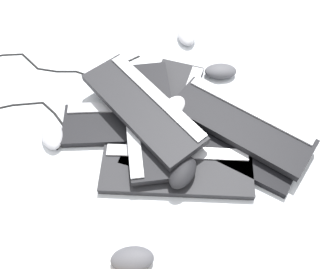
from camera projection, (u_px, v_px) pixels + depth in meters
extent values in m
plane|color=silver|center=(187.00, 126.00, 1.19)|extent=(3.20, 3.20, 0.00)
cube|color=black|center=(134.00, 123.00, 1.18)|extent=(0.46, 0.23, 0.02)
cube|color=silver|center=(133.00, 106.00, 1.20)|extent=(0.42, 0.12, 0.01)
cube|color=#232326|center=(177.00, 172.00, 1.08)|extent=(0.45, 0.19, 0.02)
cube|color=silver|center=(177.00, 152.00, 1.10)|extent=(0.42, 0.08, 0.01)
cube|color=black|center=(226.00, 144.00, 1.14)|extent=(0.46, 0.30, 0.02)
cube|color=#B2B5BA|center=(234.00, 128.00, 1.15)|extent=(0.40, 0.19, 0.01)
cube|color=#232326|center=(165.00, 113.00, 1.20)|extent=(0.21, 0.46, 0.02)
cube|color=silver|center=(181.00, 115.00, 1.18)|extent=(0.10, 0.42, 0.01)
cube|color=black|center=(150.00, 118.00, 1.15)|extent=(0.27, 0.46, 0.02)
cube|color=#B2B5BA|center=(132.00, 117.00, 1.14)|extent=(0.15, 0.41, 0.01)
cube|color=black|center=(241.00, 124.00, 1.14)|extent=(0.46, 0.33, 0.02)
cube|color=silver|center=(251.00, 109.00, 1.15)|extent=(0.39, 0.22, 0.01)
cube|color=#232326|center=(142.00, 108.00, 1.14)|extent=(0.43, 0.40, 0.02)
cube|color=silver|center=(156.00, 95.00, 1.15)|extent=(0.34, 0.31, 0.01)
ellipsoid|color=silver|center=(172.00, 109.00, 1.16)|extent=(0.11, 0.13, 0.04)
ellipsoid|color=#4C4C51|center=(155.00, 107.00, 1.17)|extent=(0.13, 0.12, 0.04)
ellipsoid|color=#4C4C51|center=(152.00, 103.00, 1.18)|extent=(0.11, 0.07, 0.04)
ellipsoid|color=#B7B7BC|center=(186.00, 35.00, 1.39)|extent=(0.09, 0.12, 0.04)
ellipsoid|color=#B7B7BC|center=(52.00, 135.00, 1.15)|extent=(0.11, 0.13, 0.04)
ellipsoid|color=#4C4C51|center=(221.00, 71.00, 1.29)|extent=(0.12, 0.08, 0.04)
ellipsoid|color=#4C4C51|center=(132.00, 259.00, 0.94)|extent=(0.12, 0.09, 0.04)
ellipsoid|color=black|center=(183.00, 172.00, 1.04)|extent=(0.10, 0.13, 0.04)
cylinder|color=black|center=(62.00, 140.00, 1.16)|extent=(0.02, 0.07, 0.01)
cylinder|color=black|center=(61.00, 122.00, 1.19)|extent=(0.07, 0.07, 0.01)
cylinder|color=black|center=(48.00, 107.00, 1.22)|extent=(0.06, 0.04, 0.01)
cylinder|color=black|center=(27.00, 103.00, 1.23)|extent=(0.10, 0.03, 0.01)
cylinder|color=black|center=(1.00, 107.00, 1.23)|extent=(0.07, 0.04, 0.01)
sphere|color=black|center=(57.00, 148.00, 1.14)|extent=(0.01, 0.01, 0.01)
sphere|color=black|center=(68.00, 131.00, 1.17)|extent=(0.01, 0.01, 0.01)
sphere|color=black|center=(54.00, 112.00, 1.21)|extent=(0.01, 0.01, 0.01)
sphere|color=black|center=(42.00, 102.00, 1.24)|extent=(0.01, 0.01, 0.01)
sphere|color=black|center=(12.00, 105.00, 1.23)|extent=(0.01, 0.01, 0.01)
cylinder|color=black|center=(127.00, 61.00, 1.34)|extent=(0.08, 0.07, 0.01)
cylinder|color=black|center=(104.00, 72.00, 1.31)|extent=(0.07, 0.06, 0.01)
cylinder|color=black|center=(84.00, 74.00, 1.31)|extent=(0.07, 0.02, 0.01)
cylinder|color=black|center=(66.00, 71.00, 1.31)|extent=(0.07, 0.02, 0.01)
cylinder|color=black|center=(47.00, 69.00, 1.32)|extent=(0.07, 0.01, 0.01)
cylinder|color=black|center=(30.00, 61.00, 1.34)|extent=(0.08, 0.07, 0.01)
cylinder|color=black|center=(13.00, 54.00, 1.36)|extent=(0.07, 0.02, 0.01)
sphere|color=black|center=(139.00, 56.00, 1.36)|extent=(0.01, 0.01, 0.01)
sphere|color=black|center=(115.00, 67.00, 1.33)|extent=(0.01, 0.01, 0.01)
sphere|color=black|center=(92.00, 76.00, 1.30)|extent=(0.01, 0.01, 0.01)
sphere|color=black|center=(76.00, 71.00, 1.31)|extent=(0.01, 0.01, 0.01)
sphere|color=black|center=(57.00, 71.00, 1.31)|extent=(0.01, 0.01, 0.01)
sphere|color=black|center=(38.00, 68.00, 1.32)|extent=(0.01, 0.01, 0.01)
sphere|color=black|center=(22.00, 54.00, 1.36)|extent=(0.01, 0.01, 0.01)
sphere|color=black|center=(3.00, 54.00, 1.36)|extent=(0.01, 0.01, 0.01)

